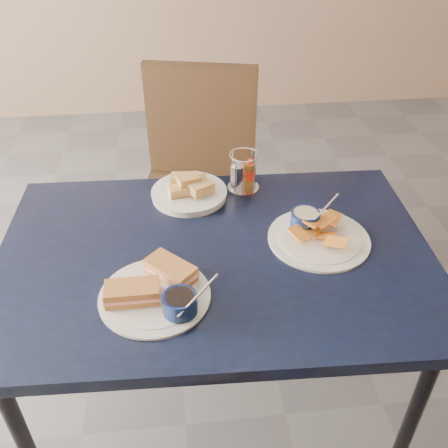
{
  "coord_description": "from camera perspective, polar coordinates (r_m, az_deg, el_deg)",
  "views": [
    {
      "loc": [
        0.03,
        -1.35,
        1.69
      ],
      "look_at": [
        0.16,
        -0.19,
        0.82
      ],
      "focal_mm": 40.0,
      "sensor_mm": 36.0,
      "label": 1
    }
  ],
  "objects": [
    {
      "name": "condiment_caddy",
      "position": [
        1.72,
        2.09,
        5.73
      ],
      "size": [
        0.11,
        0.11,
        0.14
      ],
      "color": "silver",
      "rests_on": "dining_table"
    },
    {
      "name": "dining_table",
      "position": [
        1.51,
        -0.97,
        -5.02
      ],
      "size": [
        1.31,
        0.9,
        0.75
      ],
      "color": "black",
      "rests_on": "ground"
    },
    {
      "name": "bread_basket",
      "position": [
        1.69,
        -3.99,
        3.82
      ],
      "size": [
        0.25,
        0.25,
        0.08
      ],
      "color": "white",
      "rests_on": "dining_table"
    },
    {
      "name": "plantain_plate",
      "position": [
        1.54,
        10.34,
        -0.89
      ],
      "size": [
        0.31,
        0.31,
        0.12
      ],
      "color": "white",
      "rests_on": "dining_table"
    },
    {
      "name": "ground",
      "position": [
        2.16,
        -4.83,
        -14.81
      ],
      "size": [
        6.0,
        6.0,
        0.0
      ],
      "primitive_type": "plane",
      "color": "#545459",
      "rests_on": "ground"
    },
    {
      "name": "chair_far",
      "position": [
        2.19,
        -3.52,
        6.15
      ],
      "size": [
        0.57,
        0.56,
        1.01
      ],
      "color": "black",
      "rests_on": "ground"
    },
    {
      "name": "sandwich_plate",
      "position": [
        1.32,
        -7.55,
        -7.54
      ],
      "size": [
        0.31,
        0.29,
        0.12
      ],
      "color": "white",
      "rests_on": "dining_table"
    }
  ]
}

